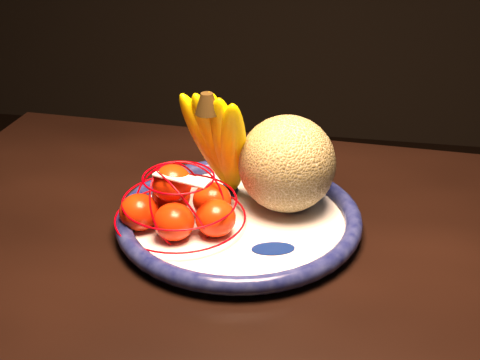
% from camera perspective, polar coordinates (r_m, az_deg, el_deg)
% --- Properties ---
extents(fruit_bowl, '(0.34, 0.34, 0.03)m').
position_cam_1_polar(fruit_bowl, '(0.93, -0.11, -3.35)').
color(fruit_bowl, white).
rests_on(fruit_bowl, dining_table).
extents(cantaloupe, '(0.14, 0.14, 0.14)m').
position_cam_1_polar(cantaloupe, '(0.93, 4.03, 1.39)').
color(cantaloupe, olive).
rests_on(cantaloupe, fruit_bowl).
extents(banana_bunch, '(0.12, 0.12, 0.19)m').
position_cam_1_polar(banana_bunch, '(0.94, -1.62, 3.46)').
color(banana_bunch, '#FDCD00').
rests_on(banana_bunch, fruit_bowl).
extents(mandarin_bag, '(0.20, 0.20, 0.11)m').
position_cam_1_polar(mandarin_bag, '(0.91, -5.10, -2.15)').
color(mandarin_bag, '#FF2B06').
rests_on(mandarin_bag, fruit_bowl).
extents(price_tag, '(0.07, 0.04, 0.01)m').
position_cam_1_polar(price_tag, '(0.88, -5.01, 0.17)').
color(price_tag, white).
rests_on(price_tag, mandarin_bag).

